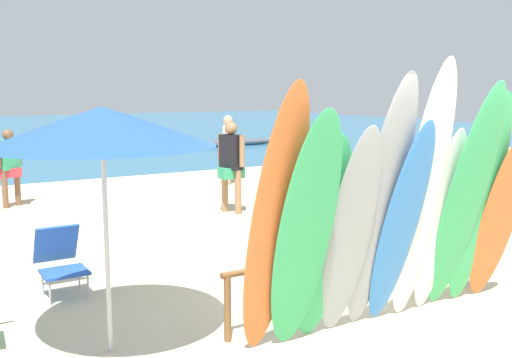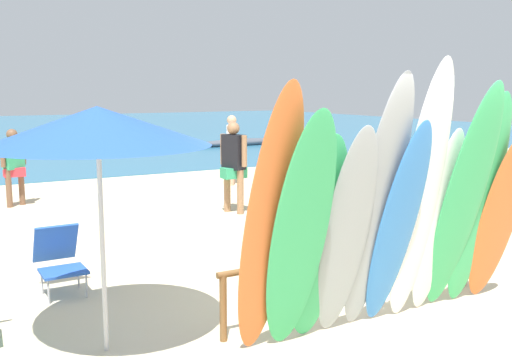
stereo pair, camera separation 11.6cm
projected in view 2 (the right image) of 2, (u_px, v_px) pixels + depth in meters
The scene contains 20 objects.
ground at pixel (75, 165), 18.40m from camera, with size 60.00×60.00×0.00m, color beige.
ocean_water at pixel (10, 131), 32.88m from camera, with size 60.00×40.00×0.02m, color teal.
surfboard_rack at pixel (359, 261), 6.24m from camera, with size 3.36×0.07×0.68m.
surfboard_orange_0 at pixel (270, 225), 4.95m from camera, with size 0.51×0.07×2.53m, color orange.
surfboard_green_1 at pixel (300, 236), 5.03m from camera, with size 0.55×0.06×2.32m, color #38B266.
surfboard_green_2 at pixel (319, 240), 5.33m from camera, with size 0.56×0.06×2.04m, color #38B266.
surfboard_grey_3 at pixel (346, 235), 5.38m from camera, with size 0.49×0.07×2.15m, color #999EA3.
surfboard_grey_4 at pixel (377, 207), 5.49m from camera, with size 0.51×0.07×2.61m, color #999EA3.
surfboard_blue_5 at pixel (397, 226), 5.64m from camera, with size 0.47×0.07×2.19m, color #337AD1.
surfboard_white_6 at pixel (420, 194), 5.75m from camera, with size 0.50×0.07×2.73m, color white.
surfboard_white_7 at pixel (438, 222), 6.06m from camera, with size 0.50×0.07×2.03m, color white.
surfboard_green_8 at pixel (463, 201), 5.99m from camera, with size 0.53×0.08×2.56m, color #38B266.
surfboard_green_9 at pixel (479, 201), 6.22m from camera, with size 0.56×0.08×2.40m, color #38B266.
surfboard_orange_10 at pixel (499, 218), 6.39m from camera, with size 0.55×0.06×2.01m, color orange.
beachgoer_near_rack at pixel (14, 162), 11.79m from camera, with size 0.51×0.39×1.58m.
beachgoer_strolling at pixel (232, 145), 14.50m from camera, with size 0.45×0.58×1.73m.
beachgoer_midbeach at pixel (234, 161), 11.13m from camera, with size 0.46×0.63×1.75m.
beach_chair_blue at pixel (59, 257), 6.85m from camera, with size 0.52×0.76×0.79m.
beach_umbrella at pixel (98, 126), 5.03m from camera, with size 1.97×1.97×2.23m.
distant_boat at pixel (241, 142), 24.44m from camera, with size 4.03×0.72×0.32m.
Camera 2 is at (-3.91, -4.73, 2.37)m, focal length 40.89 mm.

